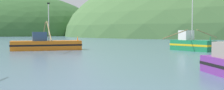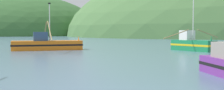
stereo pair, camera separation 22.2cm
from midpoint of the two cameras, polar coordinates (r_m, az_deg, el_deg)
The scene contains 3 objects.
hill_far_right at distance 195.55m, azimuth -20.55°, elevation 1.89°, with size 127.41×101.93×55.92m, color #386633.
fishing_boat_green at distance 39.82m, azimuth 16.31°, elevation 0.23°, with size 10.61×6.55×7.54m.
fishing_boat_orange at distance 40.54m, azimuth -13.12°, elevation 0.15°, with size 10.02×14.94×6.75m.
Camera 2 is at (-4.27, -1.58, 2.70)m, focal length 44.48 mm.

